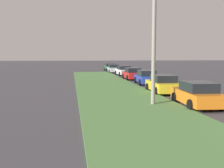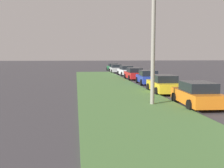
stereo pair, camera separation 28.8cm
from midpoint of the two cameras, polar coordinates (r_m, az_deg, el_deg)
grass_median at (r=17.97m, az=1.90°, el=-3.33°), size 60.00×6.00×0.12m
parked_car_orange at (r=16.58m, az=17.19°, el=-2.12°), size 4.40×2.21×1.47m
parked_car_yellow at (r=21.80m, az=10.39°, el=-0.03°), size 4.37×2.15×1.47m
parked_car_blue at (r=28.35m, az=7.02°, el=1.42°), size 4.40×2.21×1.47m
parked_car_red at (r=33.73m, az=4.11°, el=2.19°), size 4.31×2.04×1.47m
parked_car_white at (r=40.35m, az=2.30°, el=2.84°), size 4.37×2.15×1.47m
parked_car_silver at (r=46.90m, az=0.15°, el=3.30°), size 4.31×2.04×1.47m
parked_car_green at (r=52.71m, az=-0.58°, el=3.60°), size 4.34×2.10×1.47m
streetlight at (r=16.07m, az=9.68°, el=10.95°), size 0.75×2.86×7.50m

